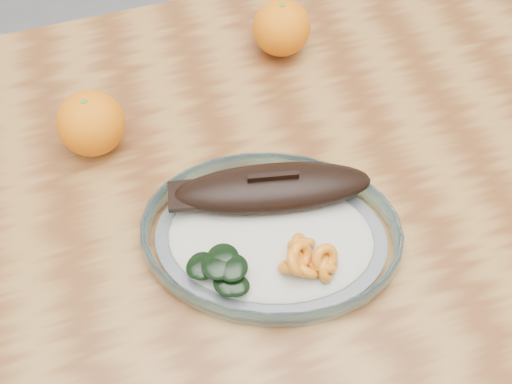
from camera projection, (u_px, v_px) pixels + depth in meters
dining_table at (243, 246)px, 0.87m from camera, size 1.20×0.80×0.75m
plated_meal at (271, 232)px, 0.75m from camera, size 0.70×0.70×0.08m
orange_left at (91, 123)px, 0.81m from camera, size 0.09×0.09×0.09m
orange_right at (281, 28)px, 0.91m from camera, size 0.08×0.08×0.08m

